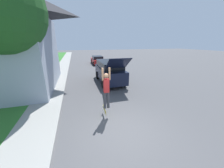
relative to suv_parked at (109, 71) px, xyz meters
name	(u,v)px	position (x,y,z in m)	size (l,w,h in m)	color
ground_plane	(123,131)	(-1.23, -6.79, -1.04)	(120.00, 120.00, 0.00)	#49494C
sidewalk	(53,89)	(-4.83, -0.79, -0.99)	(1.80, 80.00, 0.10)	gray
suv_parked	(109,71)	(0.00, 0.00, 0.00)	(2.02, 5.35, 2.56)	black
car_down_street	(97,60)	(0.73, 10.54, -0.38)	(1.91, 4.37, 1.37)	maroon
skateboarder	(106,88)	(-1.65, -5.55, 0.48)	(0.41, 0.23, 1.99)	#38383D
skateboard	(104,110)	(-1.75, -5.47, -0.69)	(0.12, 0.77, 0.24)	#A89323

